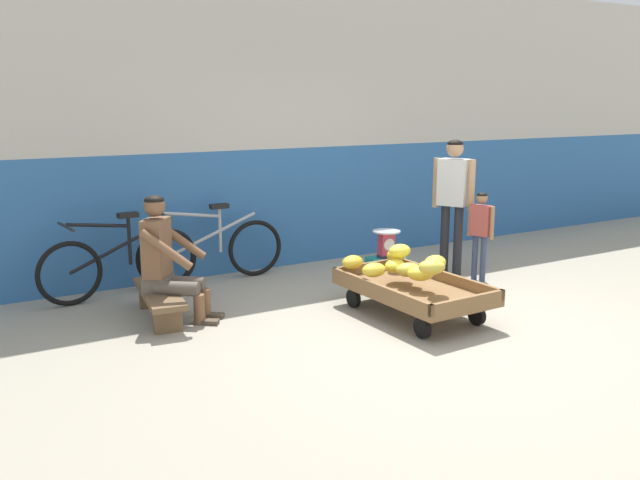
# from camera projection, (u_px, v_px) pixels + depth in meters

# --- Properties ---
(ground_plane) EXTENTS (80.00, 80.00, 0.00)m
(ground_plane) POSITION_uv_depth(u_px,v_px,m) (434.00, 331.00, 5.76)
(ground_plane) COLOR gray
(back_wall) EXTENTS (16.00, 0.30, 3.40)m
(back_wall) POSITION_uv_depth(u_px,v_px,m) (280.00, 122.00, 7.84)
(back_wall) COLOR #2D609E
(back_wall) RESTS_ON ground
(banana_cart) EXTENTS (0.89, 1.47, 0.36)m
(banana_cart) POSITION_uv_depth(u_px,v_px,m) (413.00, 291.00, 6.14)
(banana_cart) COLOR brown
(banana_cart) RESTS_ON ground
(banana_pile) EXTENTS (0.84, 1.22, 0.26)m
(banana_pile) POSITION_uv_depth(u_px,v_px,m) (401.00, 264.00, 6.19)
(banana_pile) COLOR gold
(banana_pile) RESTS_ON banana_cart
(low_bench) EXTENTS (0.43, 1.13, 0.27)m
(low_bench) POSITION_uv_depth(u_px,v_px,m) (159.00, 298.00, 6.05)
(low_bench) COLOR brown
(low_bench) RESTS_ON ground
(vendor_seated) EXTENTS (0.74, 0.69, 1.14)m
(vendor_seated) POSITION_uv_depth(u_px,v_px,m) (167.00, 259.00, 5.97)
(vendor_seated) COLOR brown
(vendor_seated) RESTS_ON ground
(plastic_crate) EXTENTS (0.36, 0.28, 0.30)m
(plastic_crate) POSITION_uv_depth(u_px,v_px,m) (386.00, 271.00, 7.20)
(plastic_crate) COLOR #19847F
(plastic_crate) RESTS_ON ground
(weighing_scale) EXTENTS (0.30, 0.30, 0.29)m
(weighing_scale) POSITION_uv_depth(u_px,v_px,m) (386.00, 243.00, 7.14)
(weighing_scale) COLOR #28282D
(weighing_scale) RESTS_ON plastic_crate
(bicycle_near_left) EXTENTS (1.66, 0.48, 0.86)m
(bicycle_near_left) POSITION_uv_depth(u_px,v_px,m) (121.00, 263.00, 6.71)
(bicycle_near_left) COLOR black
(bicycle_near_left) RESTS_ON ground
(bicycle_far_left) EXTENTS (1.66, 0.48, 0.86)m
(bicycle_far_left) POSITION_uv_depth(u_px,v_px,m) (212.00, 250.00, 7.28)
(bicycle_far_left) COLOR black
(bicycle_far_left) RESTS_ON ground
(customer_adult) EXTENTS (0.32, 0.45, 1.53)m
(customer_adult) POSITION_uv_depth(u_px,v_px,m) (453.00, 192.00, 7.45)
(customer_adult) COLOR #232328
(customer_adult) RESTS_ON ground
(customer_child) EXTENTS (0.18, 0.30, 0.98)m
(customer_child) POSITION_uv_depth(u_px,v_px,m) (480.00, 227.00, 7.26)
(customer_child) COLOR #38425B
(customer_child) RESTS_ON ground
(shopping_bag) EXTENTS (0.18, 0.12, 0.24)m
(shopping_bag) POSITION_uv_depth(u_px,v_px,m) (417.00, 283.00, 6.83)
(shopping_bag) COLOR #D13D4C
(shopping_bag) RESTS_ON ground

